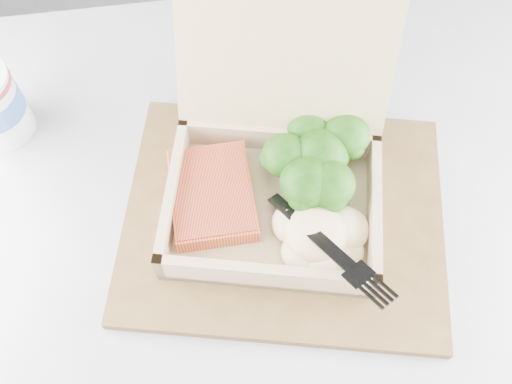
{
  "coord_description": "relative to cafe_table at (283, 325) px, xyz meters",
  "views": [
    {
      "loc": [
        -0.46,
        -0.22,
        1.3
      ],
      "look_at": [
        -0.48,
        0.06,
        0.79
      ],
      "focal_mm": 40.0,
      "sensor_mm": 36.0,
      "label": 1
    }
  ],
  "objects": [
    {
      "name": "broccoli_pile",
      "position": [
        0.03,
        0.11,
        0.24
      ],
      "size": [
        0.13,
        0.13,
        0.05
      ],
      "primitive_type": null,
      "color": "#2B6917",
      "rests_on": "takeout_container"
    },
    {
      "name": "plastic_fork",
      "position": [
        0.0,
        0.04,
        0.25
      ],
      "size": [
        0.12,
        0.15,
        0.04
      ],
      "rotation": [
        0.0,
        0.0,
        3.82
      ],
      "color": "black",
      "rests_on": "mashed_potatoes"
    },
    {
      "name": "mashed_potatoes",
      "position": [
        0.02,
        0.03,
        0.23
      ],
      "size": [
        0.1,
        0.09,
        0.04
      ],
      "primitive_type": "ellipsoid",
      "color": "beige",
      "rests_on": "takeout_container"
    },
    {
      "name": "serving_tray",
      "position": [
        -0.01,
        0.06,
        0.2
      ],
      "size": [
        0.35,
        0.29,
        0.01
      ],
      "primitive_type": "cube",
      "rotation": [
        0.0,
        0.0,
        -0.05
      ],
      "color": "brown",
      "rests_on": "cafe_table"
    },
    {
      "name": "takeout_container",
      "position": [
        -0.02,
        0.1,
        0.25
      ],
      "size": [
        0.23,
        0.25,
        0.2
      ],
      "rotation": [
        0.0,
        0.0,
        -0.06
      ],
      "color": "tan",
      "rests_on": "serving_tray"
    },
    {
      "name": "cafe_table",
      "position": [
        0.0,
        0.0,
        0.0
      ],
      "size": [
        0.97,
        0.97,
        0.74
      ],
      "rotation": [
        0.0,
        0.0,
        0.18
      ],
      "color": "black",
      "rests_on": "floor"
    },
    {
      "name": "receipt",
      "position": [
        -0.06,
        0.25,
        0.19
      ],
      "size": [
        0.08,
        0.14,
        0.0
      ],
      "primitive_type": "cube",
      "rotation": [
        0.0,
        0.0,
        -0.09
      ],
      "color": "white",
      "rests_on": "cafe_table"
    },
    {
      "name": "salmon_fillet",
      "position": [
        -0.08,
        0.07,
        0.23
      ],
      "size": [
        0.1,
        0.12,
        0.02
      ],
      "primitive_type": "cube",
      "rotation": [
        0.0,
        0.0,
        0.19
      ],
      "color": "orange",
      "rests_on": "takeout_container"
    }
  ]
}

